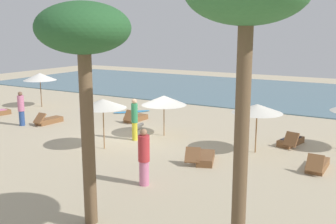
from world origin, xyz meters
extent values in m
plane|color=#BCAD8E|center=(0.00, 0.00, 0.00)|extent=(60.00, 60.00, 0.00)
cube|color=slate|center=(0.00, 17.00, 0.03)|extent=(48.00, 16.00, 0.06)
cylinder|color=olive|center=(-0.16, -2.11, 1.06)|extent=(0.05, 0.05, 2.13)
cone|color=silver|center=(-0.16, -2.11, 1.99)|extent=(1.99, 1.99, 0.38)
cylinder|color=olive|center=(0.94, 1.07, 0.96)|extent=(0.05, 0.05, 1.91)
cone|color=silver|center=(0.94, 1.07, 1.74)|extent=(2.16, 2.16, 0.45)
cylinder|color=brown|center=(-9.91, 3.30, 1.11)|extent=(0.05, 0.05, 2.21)
cone|color=white|center=(-9.91, 3.30, 2.02)|extent=(2.14, 2.14, 0.48)
cylinder|color=olive|center=(5.62, 0.67, 1.00)|extent=(0.06, 0.06, 2.00)
cone|color=silver|center=(5.62, 0.67, 1.87)|extent=(2.09, 2.09, 0.36)
cube|color=brown|center=(4.34, -1.47, 0.14)|extent=(1.08, 1.61, 0.28)
cube|color=brown|center=(4.10, -2.13, 0.41)|extent=(0.71, 0.67, 0.51)
cube|color=brown|center=(8.24, -0.14, 0.14)|extent=(0.62, 1.51, 0.28)
cube|color=brown|center=(8.25, -0.84, 0.43)|extent=(0.58, 0.43, 0.58)
cube|color=brown|center=(6.62, 2.57, 0.14)|extent=(0.93, 1.60, 0.28)
cube|color=brown|center=(6.78, 1.89, 0.44)|extent=(0.65, 0.53, 0.59)
cube|color=#26262D|center=(6.62, 2.57, 0.30)|extent=(0.74, 1.14, 0.03)
cube|color=brown|center=(-2.06, 3.01, 0.14)|extent=(0.68, 1.53, 0.28)
cube|color=brown|center=(-2.02, 2.31, 0.43)|extent=(0.59, 0.45, 0.58)
cube|color=brown|center=(-5.85, 0.12, 0.14)|extent=(0.72, 1.54, 0.28)
cube|color=brown|center=(-5.79, -0.57, 0.42)|extent=(0.61, 0.54, 0.52)
cylinder|color=#D17299|center=(3.59, -4.64, 0.41)|extent=(0.39, 0.39, 0.82)
cylinder|color=#BF3338|center=(3.59, -4.64, 1.25)|extent=(0.46, 0.46, 0.86)
sphere|color=#A37556|center=(3.59, -4.64, 1.79)|extent=(0.23, 0.23, 0.23)
cylinder|color=#2D4C8C|center=(-6.69, -0.99, 0.40)|extent=(0.34, 0.34, 0.79)
cylinder|color=#D17299|center=(-6.69, -0.99, 1.21)|extent=(0.40, 0.40, 0.83)
sphere|color=brown|center=(-6.69, -0.99, 1.72)|extent=(0.22, 0.22, 0.22)
cylinder|color=yellow|center=(0.18, -0.31, 0.42)|extent=(0.35, 0.35, 0.84)
cylinder|color=#338C59|center=(0.18, -0.31, 1.28)|extent=(0.42, 0.42, 0.88)
sphere|color=tan|center=(0.18, -0.31, 1.83)|extent=(0.24, 0.24, 0.24)
cylinder|color=brown|center=(7.81, -7.31, 2.66)|extent=(0.31, 0.31, 5.32)
cylinder|color=brown|center=(3.81, -7.51, 2.33)|extent=(0.34, 0.34, 4.65)
ellipsoid|color=#285B2D|center=(3.81, -7.51, 5.06)|extent=(2.31, 2.31, 1.27)
cube|color=silver|center=(-0.80, 1.41, 0.02)|extent=(0.24, 0.39, 0.04)
ellipsoid|color=silver|center=(-0.80, 1.41, 0.17)|extent=(0.35, 0.65, 0.28)
sphere|color=silver|center=(-0.76, 1.68, 0.22)|extent=(0.19, 0.19, 0.19)
ellipsoid|color=#338CCC|center=(-3.66, 4.84, 0.04)|extent=(1.91, 2.11, 0.07)
camera|label=1|loc=(10.47, -14.88, 5.00)|focal=42.37mm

